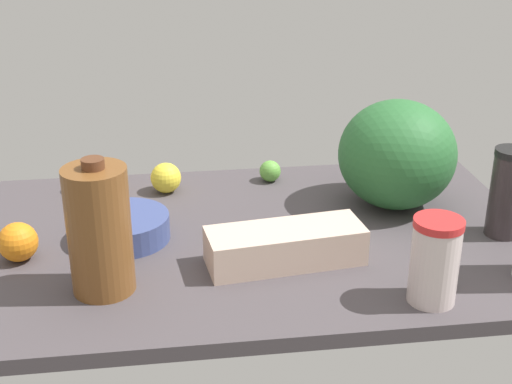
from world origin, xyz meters
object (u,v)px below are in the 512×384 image
(shaker_bottle, at_px, (508,193))
(orange_beside_bowl, at_px, (94,174))
(lime_loose, at_px, (270,171))
(chocolate_milk_jug, at_px, (99,230))
(lemon_far_back, at_px, (166,178))
(watermelon, at_px, (397,154))
(egg_carton, at_px, (285,246))
(orange_near_front, at_px, (18,242))
(tumbler_cup, at_px, (435,261))
(mixing_bowl, at_px, (124,227))

(shaker_bottle, bearing_deg, orange_beside_bowl, 158.07)
(shaker_bottle, bearing_deg, lime_loose, 141.39)
(chocolate_milk_jug, bearing_deg, shaker_bottle, 7.82)
(lemon_far_back, bearing_deg, orange_beside_bowl, 169.71)
(watermelon, distance_m, chocolate_milk_jug, 0.71)
(egg_carton, bearing_deg, orange_near_front, 164.17)
(watermelon, height_order, orange_near_front, watermelon)
(egg_carton, bearing_deg, orange_beside_bowl, 126.92)
(chocolate_milk_jug, relative_size, egg_carton, 0.84)
(shaker_bottle, relative_size, tumbler_cup, 1.19)
(lime_loose, bearing_deg, chocolate_milk_jug, -129.04)
(tumbler_cup, bearing_deg, shaker_bottle, 43.56)
(mixing_bowl, distance_m, lime_loose, 0.45)
(egg_carton, distance_m, lemon_far_back, 0.45)
(chocolate_milk_jug, height_order, orange_beside_bowl, chocolate_milk_jug)
(egg_carton, relative_size, lemon_far_back, 4.20)
(chocolate_milk_jug, xyz_separation_m, egg_carton, (0.35, 0.05, -0.08))
(chocolate_milk_jug, bearing_deg, lemon_far_back, 74.41)
(orange_near_front, bearing_deg, chocolate_milk_jug, -37.84)
(egg_carton, xyz_separation_m, shaker_bottle, (0.48, 0.06, 0.06))
(shaker_bottle, relative_size, orange_beside_bowl, 2.21)
(watermelon, bearing_deg, mixing_bowl, -171.34)
(lemon_far_back, bearing_deg, orange_near_front, -134.50)
(egg_carton, height_order, tumbler_cup, tumbler_cup)
(orange_near_front, bearing_deg, tumbler_cup, -18.48)
(orange_beside_bowl, height_order, lemon_far_back, orange_beside_bowl)
(shaker_bottle, distance_m, orange_beside_bowl, 0.95)
(mixing_bowl, bearing_deg, watermelon, 8.66)
(shaker_bottle, bearing_deg, mixing_bowl, 173.98)
(tumbler_cup, height_order, orange_near_front, tumbler_cup)
(mixing_bowl, height_order, lemon_far_back, lemon_far_back)
(shaker_bottle, bearing_deg, watermelon, 135.94)
(lime_loose, bearing_deg, lemon_far_back, -172.48)
(mixing_bowl, relative_size, lime_loose, 3.55)
(mixing_bowl, bearing_deg, chocolate_milk_jug, -98.73)
(chocolate_milk_jug, bearing_deg, lime_loose, 50.96)
(mixing_bowl, distance_m, lemon_far_back, 0.26)
(tumbler_cup, bearing_deg, watermelon, 81.62)
(shaker_bottle, distance_m, tumbler_cup, 0.34)
(orange_near_front, bearing_deg, mixing_bowl, 17.05)
(mixing_bowl, xyz_separation_m, lemon_far_back, (0.09, 0.24, 0.01))
(watermelon, xyz_separation_m, tumbler_cup, (-0.06, -0.41, -0.04))
(watermelon, distance_m, shaker_bottle, 0.26)
(egg_carton, distance_m, mixing_bowl, 0.35)
(shaker_bottle, distance_m, lime_loose, 0.58)
(chocolate_milk_jug, xyz_separation_m, lime_loose, (0.38, 0.47, -0.09))
(mixing_bowl, relative_size, shaker_bottle, 0.98)
(shaker_bottle, height_order, lemon_far_back, shaker_bottle)
(chocolate_milk_jug, distance_m, mixing_bowl, 0.22)
(chocolate_milk_jug, relative_size, lemon_far_back, 3.51)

